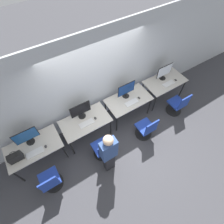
{
  "coord_description": "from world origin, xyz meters",
  "views": [
    {
      "loc": [
        -1.36,
        -2.04,
        4.58
      ],
      "look_at": [
        0.0,
        0.14,
        0.91
      ],
      "focal_mm": 28.0,
      "sensor_mm": 36.0,
      "label": 1
    }
  ],
  "objects_px": {
    "monitor_left": "(81,110)",
    "mouse_left": "(95,118)",
    "person_left": "(109,153)",
    "monitor_far_right": "(164,72)",
    "keyboard_far_right": "(169,84)",
    "keyboard_left": "(87,123)",
    "mouse_far_right": "(176,80)",
    "monitor_far_left": "(26,137)",
    "office_chair_right": "(146,129)",
    "mouse_far_left": "(46,146)",
    "office_chair_far_right": "(178,105)",
    "office_chair_left": "(103,149)",
    "monitor_right": "(126,90)",
    "keyboard_right": "(132,103)",
    "office_chair_far_left": "(51,181)",
    "keyboard_far_left": "(35,153)",
    "mouse_right": "(139,98)",
    "handbag": "(15,157)"
  },
  "relations": [
    {
      "from": "keyboard_far_right",
      "to": "keyboard_left",
      "type": "bearing_deg",
      "value": 178.8
    },
    {
      "from": "office_chair_left",
      "to": "monitor_right",
      "type": "distance_m",
      "value": 1.71
    },
    {
      "from": "monitor_left",
      "to": "mouse_left",
      "type": "bearing_deg",
      "value": -43.95
    },
    {
      "from": "handbag",
      "to": "mouse_far_left",
      "type": "bearing_deg",
      "value": -3.99
    },
    {
      "from": "keyboard_right",
      "to": "keyboard_far_right",
      "type": "relative_size",
      "value": 1.0
    },
    {
      "from": "monitor_far_left",
      "to": "keyboard_far_right",
      "type": "bearing_deg",
      "value": -4.3
    },
    {
      "from": "person_left",
      "to": "monitor_far_right",
      "type": "xyz_separation_m",
      "value": [
        2.69,
        1.25,
        0.12
      ]
    },
    {
      "from": "monitor_far_left",
      "to": "monitor_left",
      "type": "relative_size",
      "value": 1.0
    },
    {
      "from": "monitor_far_left",
      "to": "mouse_right",
      "type": "distance_m",
      "value": 3.03
    },
    {
      "from": "monitor_far_left",
      "to": "office_chair_right",
      "type": "height_order",
      "value": "monitor_far_left"
    },
    {
      "from": "office_chair_far_left",
      "to": "mouse_right",
      "type": "xyz_separation_m",
      "value": [
        2.99,
        0.68,
        0.43
      ]
    },
    {
      "from": "office_chair_far_right",
      "to": "person_left",
      "type": "bearing_deg",
      "value": -171.65
    },
    {
      "from": "mouse_far_left",
      "to": "mouse_left",
      "type": "relative_size",
      "value": 1.0
    },
    {
      "from": "monitor_far_left",
      "to": "mouse_far_right",
      "type": "xyz_separation_m",
      "value": [
        4.38,
        -0.31,
        -0.25
      ]
    },
    {
      "from": "monitor_left",
      "to": "keyboard_left",
      "type": "distance_m",
      "value": 0.37
    },
    {
      "from": "mouse_far_left",
      "to": "monitor_right",
      "type": "bearing_deg",
      "value": 6.81
    },
    {
      "from": "person_left",
      "to": "mouse_far_right",
      "type": "height_order",
      "value": "person_left"
    },
    {
      "from": "handbag",
      "to": "keyboard_right",
      "type": "bearing_deg",
      "value": -0.73
    },
    {
      "from": "monitor_far_left",
      "to": "mouse_far_left",
      "type": "relative_size",
      "value": 6.01
    },
    {
      "from": "mouse_left",
      "to": "keyboard_right",
      "type": "height_order",
      "value": "mouse_left"
    },
    {
      "from": "monitor_far_left",
      "to": "keyboard_left",
      "type": "height_order",
      "value": "monitor_far_left"
    },
    {
      "from": "office_chair_right",
      "to": "office_chair_far_right",
      "type": "height_order",
      "value": "same"
    },
    {
      "from": "handbag",
      "to": "monitor_right",
      "type": "bearing_deg",
      "value": 4.59
    },
    {
      "from": "mouse_left",
      "to": "monitor_far_right",
      "type": "xyz_separation_m",
      "value": [
        2.47,
        0.21,
        0.25
      ]
    },
    {
      "from": "mouse_right",
      "to": "keyboard_far_right",
      "type": "relative_size",
      "value": 0.23
    },
    {
      "from": "person_left",
      "to": "monitor_far_right",
      "type": "distance_m",
      "value": 2.97
    },
    {
      "from": "mouse_left",
      "to": "keyboard_far_right",
      "type": "bearing_deg",
      "value": -1.73
    },
    {
      "from": "office_chair_right",
      "to": "keyboard_right",
      "type": "bearing_deg",
      "value": 91.84
    },
    {
      "from": "keyboard_far_left",
      "to": "mouse_right",
      "type": "distance_m",
      "value": 3.01
    },
    {
      "from": "monitor_far_left",
      "to": "keyboard_right",
      "type": "xyz_separation_m",
      "value": [
        2.73,
        -0.31,
        -0.25
      ]
    },
    {
      "from": "keyboard_right",
      "to": "mouse_far_left",
      "type": "bearing_deg",
      "value": -179.88
    },
    {
      "from": "office_chair_far_right",
      "to": "office_chair_left",
      "type": "bearing_deg",
      "value": -179.38
    },
    {
      "from": "mouse_right",
      "to": "person_left",
      "type": "bearing_deg",
      "value": -148.23
    },
    {
      "from": "mouse_far_left",
      "to": "office_chair_far_right",
      "type": "relative_size",
      "value": 0.1
    },
    {
      "from": "office_chair_right",
      "to": "monitor_far_right",
      "type": "bearing_deg",
      "value": 36.86
    },
    {
      "from": "person_left",
      "to": "handbag",
      "type": "height_order",
      "value": "person_left"
    },
    {
      "from": "monitor_right",
      "to": "keyboard_right",
      "type": "bearing_deg",
      "value": -90.0
    },
    {
      "from": "mouse_left",
      "to": "office_chair_far_left",
      "type": "bearing_deg",
      "value": -155.64
    },
    {
      "from": "keyboard_far_left",
      "to": "keyboard_far_right",
      "type": "bearing_deg",
      "value": 0.32
    },
    {
      "from": "monitor_far_left",
      "to": "office_chair_far_left",
      "type": "xyz_separation_m",
      "value": [
        0.02,
        -0.96,
        -0.68
      ]
    },
    {
      "from": "keyboard_right",
      "to": "office_chair_right",
      "type": "bearing_deg",
      "value": -88.16
    },
    {
      "from": "mouse_far_left",
      "to": "office_chair_right",
      "type": "distance_m",
      "value": 2.63
    },
    {
      "from": "monitor_right",
      "to": "monitor_far_right",
      "type": "distance_m",
      "value": 1.37
    },
    {
      "from": "mouse_right",
      "to": "handbag",
      "type": "height_order",
      "value": "handbag"
    },
    {
      "from": "monitor_right",
      "to": "office_chair_far_left",
      "type": "bearing_deg",
      "value": -160.84
    },
    {
      "from": "keyboard_far_left",
      "to": "monitor_right",
      "type": "height_order",
      "value": "monitor_right"
    },
    {
      "from": "keyboard_far_left",
      "to": "mouse_left",
      "type": "bearing_deg",
      "value": 3.43
    },
    {
      "from": "monitor_far_left",
      "to": "mouse_left",
      "type": "bearing_deg",
      "value": -8.18
    },
    {
      "from": "monitor_right",
      "to": "office_chair_far_right",
      "type": "distance_m",
      "value": 1.75
    },
    {
      "from": "monitor_right",
      "to": "office_chair_right",
      "type": "height_order",
      "value": "monitor_right"
    }
  ]
}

